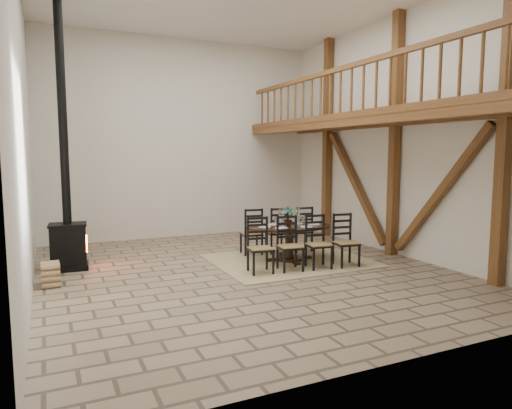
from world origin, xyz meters
name	(u,v)px	position (x,y,z in m)	size (l,w,h in m)	color
ground	(246,271)	(0.00, 0.00, 0.00)	(8.00, 8.00, 0.00)	gray
room_shell	(304,106)	(1.19, 0.00, 3.01)	(7.02, 8.02, 5.01)	silver
rug	(289,260)	(1.12, 0.38, 0.01)	(3.00, 2.50, 0.02)	tan
dining_table	(291,243)	(1.10, 0.30, 0.37)	(2.15, 2.13, 1.11)	black
wood_stove	(67,209)	(-2.91, 1.50, 1.12)	(0.70, 0.56, 5.00)	black
log_basket	(68,257)	(-2.92, 1.72, 0.19)	(0.54, 0.54, 0.45)	brown
log_stack	(51,274)	(-3.24, 0.46, 0.19)	(0.29, 0.39, 0.39)	tan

